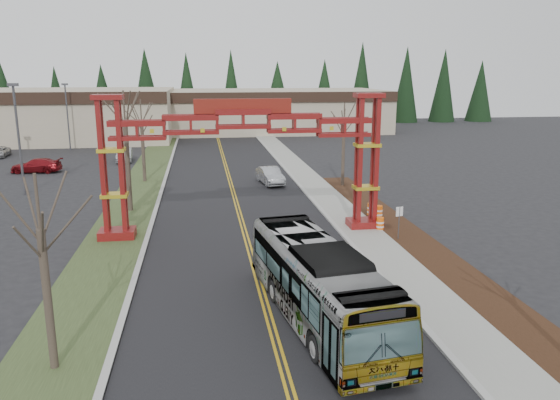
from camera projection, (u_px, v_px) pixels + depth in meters
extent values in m
plane|color=black|center=(289.00, 390.00, 18.00)|extent=(200.00, 200.00, 0.00)
cube|color=black|center=(237.00, 207.00, 42.07)|extent=(12.00, 110.00, 0.02)
cube|color=gold|center=(236.00, 207.00, 42.05)|extent=(0.12, 100.00, 0.01)
cube|color=gold|center=(239.00, 207.00, 42.08)|extent=(0.12, 100.00, 0.01)
cube|color=#ADACA7|center=(315.00, 204.00, 42.92)|extent=(0.30, 110.00, 0.15)
cube|color=gray|center=(333.00, 203.00, 43.12)|extent=(2.60, 110.00, 0.14)
cube|color=black|center=(448.00, 267.00, 29.05)|extent=(2.60, 50.00, 0.12)
cube|color=#334221|center=(131.00, 210.00, 40.94)|extent=(4.00, 110.00, 0.08)
cube|color=#ADACA7|center=(156.00, 209.00, 41.19)|extent=(0.30, 110.00, 0.15)
cube|color=#61120C|center=(117.00, 234.00, 34.14)|extent=(2.20, 1.60, 0.60)
cube|color=#61120C|center=(102.00, 167.00, 32.73)|extent=(0.28, 0.28, 8.00)
cube|color=#61120C|center=(121.00, 167.00, 32.89)|extent=(0.28, 0.28, 8.00)
cube|color=#61120C|center=(104.00, 166.00, 33.41)|extent=(0.28, 0.28, 8.00)
cube|color=#61120C|center=(123.00, 165.00, 33.56)|extent=(0.28, 0.28, 8.00)
cube|color=gold|center=(115.00, 195.00, 33.56)|extent=(1.60, 1.10, 0.22)
cube|color=gold|center=(111.00, 150.00, 32.92)|extent=(1.60, 1.10, 0.22)
cube|color=#61120C|center=(107.00, 97.00, 32.19)|extent=(1.80, 1.20, 0.30)
cube|color=#61120C|center=(364.00, 224.00, 36.38)|extent=(2.20, 1.60, 0.60)
cube|color=#61120C|center=(360.00, 161.00, 34.98)|extent=(0.28, 0.28, 8.00)
cube|color=#61120C|center=(377.00, 161.00, 35.13)|extent=(0.28, 0.28, 8.00)
cube|color=#61120C|center=(357.00, 160.00, 35.65)|extent=(0.28, 0.28, 8.00)
cube|color=#61120C|center=(373.00, 159.00, 35.80)|extent=(0.28, 0.28, 8.00)
cube|color=gold|center=(366.00, 187.00, 35.81)|extent=(1.60, 1.10, 0.22)
cube|color=gold|center=(367.00, 145.00, 35.16)|extent=(1.60, 1.10, 0.22)
cube|color=#61120C|center=(369.00, 95.00, 34.43)|extent=(1.80, 1.20, 0.30)
cube|color=#61120C|center=(243.00, 117.00, 33.60)|extent=(16.00, 0.90, 1.00)
cube|color=#61120C|center=(243.00, 131.00, 33.81)|extent=(16.00, 0.90, 0.60)
cube|color=maroon|center=(243.00, 106.00, 33.45)|extent=(6.00, 0.25, 0.90)
cube|color=tan|center=(17.00, 115.00, 82.25)|extent=(46.00, 22.00, 7.50)
cube|color=tan|center=(272.00, 110.00, 95.62)|extent=(38.00, 20.00, 7.00)
cube|color=black|center=(281.00, 97.00, 85.27)|extent=(38.00, 0.40, 1.60)
cone|color=black|center=(4.00, 92.00, 99.74)|extent=(5.60, 5.60, 13.00)
cylinder|color=#382D26|center=(8.00, 123.00, 101.06)|extent=(0.80, 0.80, 1.60)
cone|color=black|center=(53.00, 92.00, 100.94)|extent=(5.60, 5.60, 13.00)
cylinder|color=#382D26|center=(56.00, 122.00, 102.25)|extent=(0.80, 0.80, 1.60)
cone|color=black|center=(100.00, 91.00, 102.13)|extent=(5.60, 5.60, 13.00)
cylinder|color=#382D26|center=(102.00, 122.00, 103.45)|extent=(0.80, 0.80, 1.60)
cone|color=black|center=(147.00, 91.00, 103.32)|extent=(5.60, 5.60, 13.00)
cylinder|color=#382D26|center=(148.00, 121.00, 104.64)|extent=(0.80, 0.80, 1.60)
cone|color=black|center=(192.00, 91.00, 104.51)|extent=(5.60, 5.60, 13.00)
cylinder|color=#382D26|center=(193.00, 121.00, 105.83)|extent=(0.80, 0.80, 1.60)
cone|color=black|center=(236.00, 91.00, 105.70)|extent=(5.60, 5.60, 13.00)
cylinder|color=#382D26|center=(237.00, 120.00, 107.02)|extent=(0.80, 0.80, 1.60)
cone|color=black|center=(280.00, 90.00, 106.90)|extent=(5.60, 5.60, 13.00)
cylinder|color=#382D26|center=(280.00, 120.00, 108.21)|extent=(0.80, 0.80, 1.60)
cone|color=black|center=(322.00, 90.00, 108.09)|extent=(5.60, 5.60, 13.00)
cylinder|color=#382D26|center=(321.00, 119.00, 109.41)|extent=(0.80, 0.80, 1.60)
cone|color=black|center=(363.00, 90.00, 109.28)|extent=(5.60, 5.60, 13.00)
cylinder|color=#382D26|center=(362.00, 119.00, 110.60)|extent=(0.80, 0.80, 1.60)
cone|color=black|center=(404.00, 90.00, 110.47)|extent=(5.60, 5.60, 13.00)
cylinder|color=#382D26|center=(402.00, 118.00, 111.79)|extent=(0.80, 0.80, 1.60)
cone|color=black|center=(444.00, 90.00, 111.66)|extent=(5.60, 5.60, 13.00)
cylinder|color=#382D26|center=(442.00, 118.00, 112.98)|extent=(0.80, 0.80, 1.60)
cone|color=black|center=(482.00, 89.00, 112.86)|extent=(5.60, 5.60, 13.00)
cylinder|color=#382D26|center=(480.00, 117.00, 114.17)|extent=(0.80, 0.80, 1.60)
imported|color=#9A9DA1|center=(319.00, 283.00, 22.64)|extent=(4.46, 12.27, 3.34)
imported|color=#A5A8AD|center=(270.00, 176.00, 50.54)|extent=(2.36, 4.92, 1.56)
imported|color=maroon|center=(36.00, 166.00, 56.25)|extent=(5.18, 2.49, 1.46)
imported|color=#AAADB2|center=(124.00, 155.00, 62.95)|extent=(1.96, 4.78, 1.54)
cylinder|color=#382D26|center=(48.00, 301.00, 18.67)|extent=(0.29, 0.29, 5.14)
cylinder|color=#382D26|center=(37.00, 203.00, 17.87)|extent=(0.11, 0.11, 1.98)
cylinder|color=#382D26|center=(128.00, 168.00, 40.11)|extent=(0.35, 0.35, 6.61)
cylinder|color=#382D26|center=(124.00, 107.00, 39.09)|extent=(0.13, 0.13, 2.40)
cylinder|color=#382D26|center=(143.00, 152.00, 51.03)|extent=(0.32, 0.32, 5.63)
cylinder|color=#382D26|center=(141.00, 111.00, 50.15)|extent=(0.12, 0.12, 2.19)
cylinder|color=#382D26|center=(343.00, 156.00, 48.98)|extent=(0.29, 0.29, 5.64)
cylinder|color=#382D26|center=(344.00, 114.00, 48.12)|extent=(0.11, 0.11, 2.00)
cylinder|color=#3F3F44|center=(19.00, 141.00, 45.34)|extent=(0.20, 0.20, 9.06)
cube|color=#3F3F44|center=(13.00, 85.00, 44.27)|extent=(0.80, 0.40, 0.25)
cylinder|color=#3F3F44|center=(68.00, 118.00, 71.20)|extent=(0.19, 0.19, 8.46)
cube|color=#3F3F44|center=(65.00, 84.00, 70.20)|extent=(0.75, 0.38, 0.24)
cylinder|color=#3F3F44|center=(399.00, 224.00, 33.56)|extent=(0.06, 0.06, 2.16)
cube|color=white|center=(399.00, 212.00, 33.37)|extent=(0.48, 0.17, 0.59)
cylinder|color=#F8600D|center=(380.00, 224.00, 35.70)|extent=(0.48, 0.48, 0.93)
cylinder|color=white|center=(380.00, 222.00, 35.66)|extent=(0.50, 0.50, 0.11)
cylinder|color=white|center=(380.00, 226.00, 35.73)|extent=(0.50, 0.50, 0.11)
cylinder|color=#F8600D|center=(379.00, 212.00, 38.60)|extent=(0.50, 0.50, 0.97)
cylinder|color=white|center=(379.00, 210.00, 38.57)|extent=(0.52, 0.52, 0.12)
cylinder|color=white|center=(379.00, 214.00, 38.64)|extent=(0.52, 0.52, 0.12)
cylinder|color=#F8600D|center=(371.00, 210.00, 39.34)|extent=(0.50, 0.50, 0.96)
cylinder|color=white|center=(371.00, 208.00, 39.31)|extent=(0.52, 0.52, 0.12)
cylinder|color=white|center=(371.00, 212.00, 39.38)|extent=(0.52, 0.52, 0.12)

